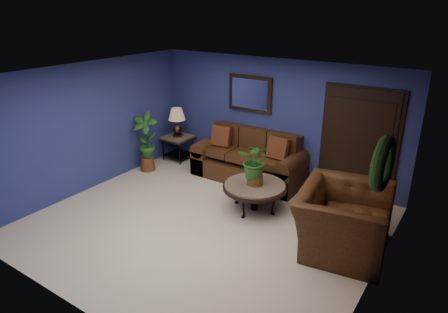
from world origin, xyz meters
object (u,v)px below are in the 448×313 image
Objects in this scene: end_table at (178,142)px; coffee_table at (255,187)px; sofa at (250,162)px; armchair at (343,220)px; table_lamp at (177,119)px; side_chair at (279,161)px.

coffee_table is at bearing -22.44° from end_table.
end_table is (-1.97, -0.04, 0.10)m from sofa.
end_table is at bearing 63.79° from armchair.
table_lamp reaches higher than side_chair.
sofa reaches higher than side_chair.
sofa is 1.97m from end_table.
coffee_table is at bearing -22.44° from table_lamp.
table_lamp is at bearing -63.43° from end_table.
armchair is (1.84, -1.53, -0.03)m from side_chair.
sofa is at bearing 1.10° from table_lamp.
coffee_table is 3.02m from table_lamp.
table_lamp reaches higher than end_table.
coffee_table is 1.77× the size of table_lamp.
table_lamp is 0.44× the size of armchair.
end_table is at bearing 116.57° from table_lamp.
table_lamp is at bearing 157.56° from coffee_table.
side_chair is at bearing 1.47° from end_table.
sofa is 2.90m from armchair.
table_lamp is (-1.97, -0.04, 0.66)m from sofa.
sofa is at bearing -174.32° from side_chair.
sofa is 3.58× the size of table_lamp.
end_table reaches higher than coffee_table.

